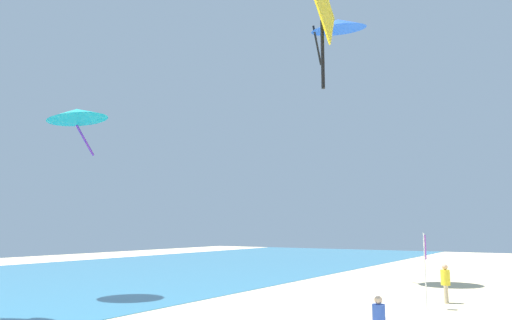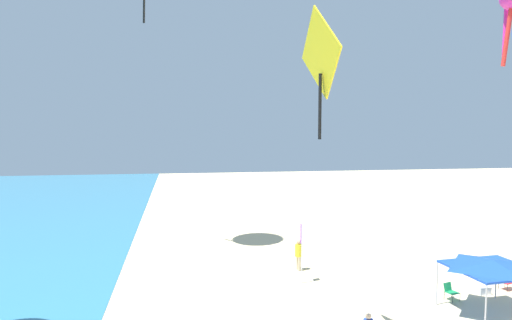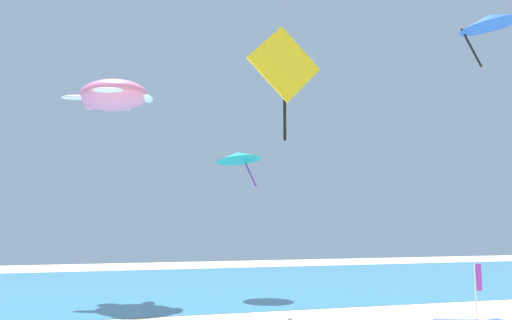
% 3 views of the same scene
% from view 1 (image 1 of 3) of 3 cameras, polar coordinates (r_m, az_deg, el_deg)
% --- Properties ---
extents(banner_flag, '(0.36, 0.06, 3.34)m').
position_cam_1_polar(banner_flag, '(23.69, 19.00, -11.18)').
color(banner_flag, silver).
rests_on(banner_flag, ground).
extents(person_beachcomber, '(0.49, 0.43, 1.83)m').
position_cam_1_polar(person_beachcomber, '(25.90, 21.08, -12.84)').
color(person_beachcomber, '#C6B28C').
rests_on(person_beachcomber, ground).
extents(person_far_stroller, '(0.38, 0.40, 1.60)m').
position_cam_1_polar(person_far_stroller, '(15.51, 14.04, -17.43)').
color(person_far_stroller, slate).
rests_on(person_far_stroller, ground).
extents(kite_delta_teal, '(4.50, 4.52, 2.64)m').
position_cam_1_polar(kite_delta_teal, '(28.82, -19.98, 5.00)').
color(kite_delta_teal, teal).
extents(kite_diamond_yellow, '(3.44, 0.62, 4.95)m').
position_cam_1_polar(kite_diamond_yellow, '(18.17, 7.61, 17.48)').
color(kite_diamond_yellow, yellow).
extents(kite_delta_blue, '(4.35, 4.29, 3.23)m').
position_cam_1_polar(kite_delta_blue, '(36.25, 9.49, 15.20)').
color(kite_delta_blue, blue).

